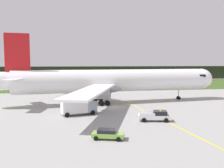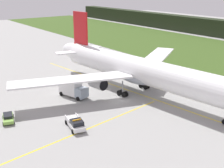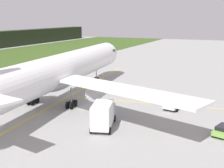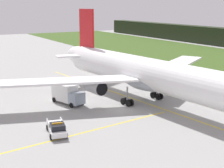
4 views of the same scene
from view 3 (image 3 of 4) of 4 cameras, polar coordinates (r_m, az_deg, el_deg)
ground at (r=52.06m, az=-4.00°, el=-4.13°), size 320.00×320.00×0.00m
taxiway_centerline_main at (r=56.15m, az=-9.24°, el=-3.03°), size 75.82×8.80×0.01m
taxiway_centerline_spur at (r=53.94m, az=10.63°, el=-3.72°), size 4.27×35.46×0.01m
airliner at (r=54.49m, az=-9.70°, el=2.31°), size 57.98×50.89×16.42m
ops_pickup_truck at (r=52.06m, az=11.60°, el=-3.32°), size 5.70×3.18×1.94m
catering_truck at (r=41.95m, az=-1.62°, el=-5.54°), size 7.03×4.19×3.66m
staff_car at (r=42.13m, az=19.76°, el=-7.85°), size 4.46×2.86×1.30m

